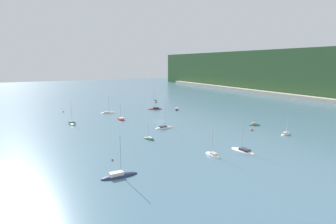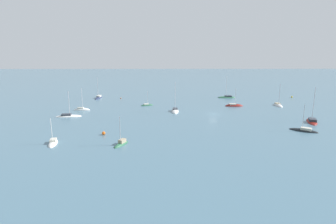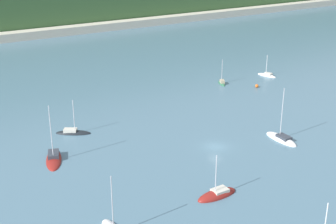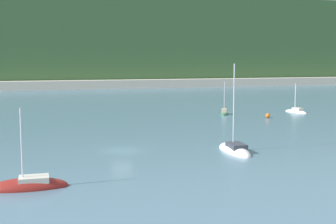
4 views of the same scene
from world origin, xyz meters
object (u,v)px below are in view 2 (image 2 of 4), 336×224
at_px(sailboat_3, 147,105).
at_px(sailboat_9, 227,97).
at_px(sailboat_4, 99,98).
at_px(mooring_buoy_0, 292,97).
at_px(sailboat_5, 312,122).
at_px(sailboat_10, 68,116).
at_px(sailboat_11, 304,131).
at_px(mooring_buoy_2, 121,98).
at_px(mooring_buoy_1, 104,133).
at_px(sailboat_1, 234,106).
at_px(sailboat_0, 175,111).
at_px(sailboat_6, 278,105).
at_px(sailboat_2, 53,143).
at_px(sailboat_8, 121,144).
at_px(sailboat_12, 82,110).

relative_size(sailboat_3, sailboat_9, 0.58).
height_order(sailboat_4, mooring_buoy_0, sailboat_4).
bearing_deg(sailboat_5, sailboat_10, 104.78).
height_order(sailboat_10, sailboat_11, sailboat_10).
relative_size(sailboat_9, mooring_buoy_2, 20.84).
xyz_separation_m(sailboat_11, mooring_buoy_2, (56.57, -53.04, 0.15)).
bearing_deg(sailboat_11, mooring_buoy_1, 37.42).
bearing_deg(sailboat_1, sailboat_10, -163.15).
bearing_deg(mooring_buoy_1, sailboat_5, -168.58).
relative_size(sailboat_0, mooring_buoy_1, 12.85).
xyz_separation_m(sailboat_5, sailboat_11, (7.38, 9.36, -0.04)).
height_order(mooring_buoy_1, mooring_buoy_2, mooring_buoy_1).
bearing_deg(mooring_buoy_1, sailboat_6, -147.80).
height_order(sailboat_2, mooring_buoy_0, sailboat_2).
distance_m(sailboat_4, mooring_buoy_2, 10.71).
height_order(sailboat_8, sailboat_10, sailboat_10).
relative_size(sailboat_3, sailboat_5, 0.57).
bearing_deg(sailboat_10, mooring_buoy_0, 14.82).
xyz_separation_m(sailboat_8, sailboat_10, (21.55, -27.64, -0.07)).
relative_size(sailboat_2, sailboat_12, 0.74).
relative_size(sailboat_1, sailboat_9, 0.72).
bearing_deg(sailboat_9, mooring_buoy_0, 179.22).
bearing_deg(mooring_buoy_0, sailboat_1, 31.89).
bearing_deg(mooring_buoy_2, sailboat_12, 68.44).
xyz_separation_m(sailboat_10, mooring_buoy_0, (-91.16, -37.39, 0.27)).
xyz_separation_m(sailboat_6, sailboat_8, (54.67, 45.46, 0.09)).
relative_size(sailboat_10, sailboat_11, 1.17).
relative_size(sailboat_8, sailboat_12, 0.80).
relative_size(sailboat_5, mooring_buoy_1, 12.50).
bearing_deg(sailboat_10, sailboat_1, 8.78).
height_order(sailboat_3, sailboat_10, sailboat_10).
bearing_deg(sailboat_12, sailboat_5, -15.17).
relative_size(sailboat_8, mooring_buoy_0, 9.63).
bearing_deg(mooring_buoy_1, sailboat_3, -102.16).
relative_size(sailboat_5, mooring_buoy_0, 14.98).
relative_size(sailboat_4, sailboat_12, 1.19).
bearing_deg(mooring_buoy_0, sailboat_8, 43.05).
height_order(sailboat_1, mooring_buoy_1, sailboat_1).
bearing_deg(mooring_buoy_2, sailboat_4, -8.79).
relative_size(sailboat_11, mooring_buoy_2, 14.80).
bearing_deg(sailboat_1, mooring_buoy_0, 32.49).
distance_m(sailboat_5, sailboat_12, 76.21).
height_order(sailboat_2, sailboat_4, sailboat_4).
bearing_deg(sailboat_11, mooring_buoy_0, -78.46).
xyz_separation_m(sailboat_3, sailboat_6, (-51.88, 1.04, -0.01)).
xyz_separation_m(sailboat_6, sailboat_10, (76.22, 17.83, 0.02)).
height_order(sailboat_11, mooring_buoy_1, sailboat_11).
xyz_separation_m(sailboat_5, sailboat_12, (73.98, -18.31, -0.06)).
bearing_deg(mooring_buoy_0, sailboat_9, -0.81).
relative_size(sailboat_5, mooring_buoy_2, 21.24).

